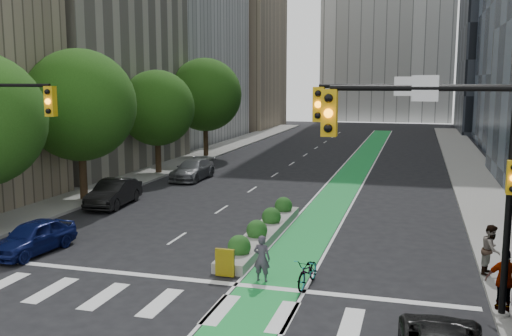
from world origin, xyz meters
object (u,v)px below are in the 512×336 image
Objects in this scene: pedestrian_far at (505,280)px; parked_car_left_far at (193,170)px; pedestrian_near at (491,249)px; median_planter at (263,231)px; parked_car_left_mid at (114,193)px; bicycle at (308,272)px; cyclist at (262,258)px; parked_car_left_near at (33,237)px.

parked_car_left_far is at bearing -46.17° from pedestrian_far.
parked_car_left_far is at bearing 67.32° from pedestrian_near.
parked_car_left_mid reaches higher than median_planter.
bicycle is 6.19m from pedestrian_far.
cyclist is 7.78m from pedestrian_far.
parked_car_left_far is 2.73× the size of pedestrian_near.
cyclist reaches higher than bicycle.
median_planter is 5.44× the size of pedestrian_far.
cyclist is at bearing -4.91° from pedestrian_far.
parked_car_left_mid reaches higher than parked_car_left_far.
pedestrian_far is (17.55, -1.49, 0.42)m from parked_car_left_near.
parked_car_left_mid is at bearing 89.43° from pedestrian_near.
parked_car_left_near is at bearing -87.66° from parked_car_left_far.
cyclist reaches higher than parked_car_left_far.
pedestrian_far reaches higher than bicycle.
parked_car_left_near reaches higher than bicycle.
bicycle is (3.00, -5.24, 0.13)m from median_planter.
parked_car_left_near is (-9.82, 0.64, -0.16)m from cyclist.
parked_car_left_mid is (-9.80, 4.16, 0.37)m from median_planter.
pedestrian_near is 0.95× the size of pedestrian_far.
pedestrian_far is (0.00, -3.43, 0.05)m from pedestrian_near.
bicycle is at bearing -60.19° from median_planter.
cyclist is at bearing 1.86° from parked_car_left_near.
cyclist is at bearing 127.82° from pedestrian_near.
median_planter reaches higher than bicycle.
parked_car_left_far is at bearing 129.51° from bicycle.
pedestrian_far is at bearing -160.65° from pedestrian_near.
parked_car_left_far is (-10.22, 18.76, -0.12)m from cyclist.
parked_car_left_near is at bearing 0.58° from cyclist.
cyclist is (1.37, -5.27, 0.46)m from median_planter.
parked_car_left_far reaches higher than bicycle.
pedestrian_far is (18.90, -10.28, 0.35)m from parked_car_left_mid.
parked_car_left_far is at bearing 123.25° from median_planter.
pedestrian_far is at bearing -33.92° from median_planter.
pedestrian_far reaches higher than cyclist.
cyclist is at bearing -171.69° from bicycle.
median_planter is at bearing -55.67° from parked_car_left_far.
bicycle is 0.39× the size of parked_car_left_far.
parked_car_left_near is 2.10× the size of pedestrian_far.
pedestrian_near reaches higher than parked_car_left_mid.
parked_car_left_mid is (-11.17, 9.43, -0.08)m from cyclist.
median_planter is 2.11× the size of parked_car_left_far.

